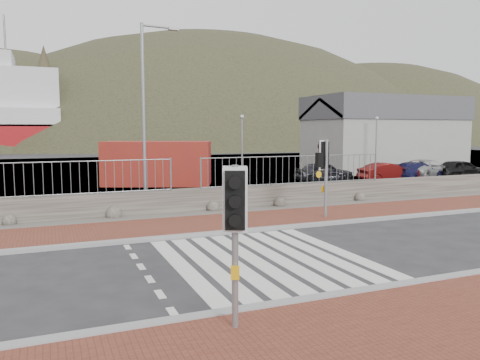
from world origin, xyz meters
name	(u,v)px	position (x,y,z in m)	size (l,w,h in m)	color
ground	(266,259)	(0.00, 0.00, 0.00)	(220.00, 220.00, 0.00)	#28282B
sidewalk_near	(409,340)	(0.00, -5.00, 0.04)	(40.00, 4.00, 0.08)	brown
sidewalk_far	(208,224)	(0.00, 4.50, 0.04)	(40.00, 3.00, 0.08)	brown
kerb_near	(334,296)	(0.00, -3.00, 0.05)	(40.00, 0.25, 0.12)	gray
kerb_far	(224,233)	(0.00, 3.00, 0.05)	(40.00, 0.25, 0.12)	gray
zebra_crossing	(266,259)	(0.00, 0.00, 0.01)	(4.62, 5.60, 0.01)	silver
gravel_strip	(191,215)	(0.00, 6.50, 0.03)	(40.00, 1.50, 0.06)	#59544C
stone_wall	(185,201)	(0.00, 7.30, 0.45)	(40.00, 0.60, 0.90)	#49433C
railing	(186,166)	(0.00, 7.15, 1.82)	(18.07, 0.07, 1.22)	gray
quay	(115,170)	(0.00, 27.90, 0.00)	(120.00, 40.00, 0.50)	#4C4C4F
water	(83,152)	(0.00, 62.90, 0.00)	(220.00, 50.00, 0.05)	#3F4C54
harbor_building	(385,134)	(20.00, 19.90, 2.93)	(12.20, 6.20, 5.80)	#9E9E99
hills_backdrop	(112,257)	(6.74, 87.90, -23.05)	(254.00, 90.00, 100.00)	#262D1B
traffic_signal_near	(235,213)	(-2.27, -3.63, 1.92)	(0.44, 0.35, 2.66)	gray
traffic_signal_far	(326,162)	(4.24, 3.94, 2.08)	(0.70, 0.34, 2.87)	gray
streetlight	(147,107)	(-1.28, 8.11, 4.09)	(1.54, 0.31, 7.27)	gray
shipping_container	(158,163)	(1.02, 16.82, 1.28)	(6.12, 2.55, 2.55)	#9D3811
car_a	(324,172)	(10.90, 14.43, 0.62)	(1.47, 3.64, 1.24)	black
car_b	(389,173)	(14.33, 12.56, 0.61)	(1.28, 3.67, 1.21)	#580D0C
car_c	(417,171)	(16.62, 12.65, 0.60)	(1.69, 4.17, 1.21)	#12123A
car_d	(426,169)	(17.89, 13.19, 0.65)	(2.17, 4.70, 1.31)	gray
car_e	(461,169)	(20.22, 12.53, 0.64)	(1.50, 3.74, 1.27)	black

